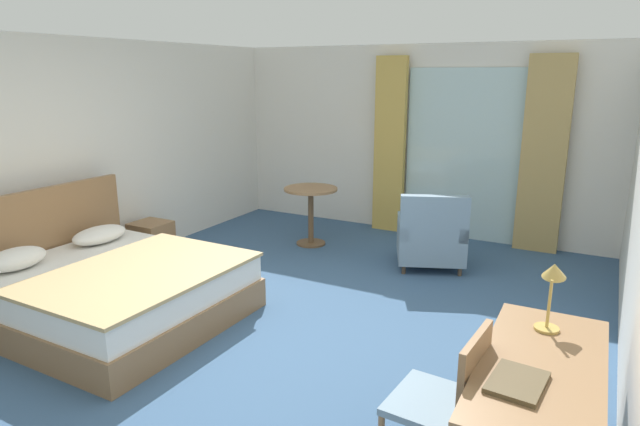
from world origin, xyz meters
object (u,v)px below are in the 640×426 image
closed_book (517,382)px  armchair_by_window (431,238)px  writing_desk (540,380)px  round_cafe_table (311,203)px  bed (110,288)px  desk_lamp (553,281)px  nightstand (152,241)px  desk_chair (449,397)px

closed_book → armchair_by_window: 3.62m
writing_desk → round_cafe_table: round_cafe_table is taller
bed → closed_book: size_ratio=6.33×
desk_lamp → bed: bearing=-178.9°
bed → armchair_by_window: 3.38m
bed → closed_book: (3.53, -0.68, 0.46)m
desk_lamp → armchair_by_window: desk_lamp is taller
armchair_by_window → nightstand: bearing=-156.2°
closed_book → round_cafe_table: 4.58m
nightstand → writing_desk: bearing=-21.5°
desk_chair → round_cafe_table: desk_chair is taller
nightstand → writing_desk: 4.79m
bed → armchair_by_window: bed is taller
writing_desk → closed_book: 0.29m
armchair_by_window → round_cafe_table: size_ratio=1.27×
writing_desk → desk_chair: (-0.42, -0.13, -0.15)m
writing_desk → desk_lamp: (-0.03, 0.49, 0.36)m
writing_desk → armchair_by_window: size_ratio=1.46×
writing_desk → desk_lamp: bearing=93.0°
desk_lamp → round_cafe_table: bearing=138.9°
closed_book → round_cafe_table: (-3.02, 3.43, -0.20)m
nightstand → closed_book: bearing=-24.7°
armchair_by_window → writing_desk: bearing=-64.0°
writing_desk → armchair_by_window: bearing=116.0°
bed → nightstand: bed is taller
writing_desk → closed_book: bearing=-107.3°
bed → desk_chair: size_ratio=2.32×
closed_book → desk_lamp: bearing=91.1°
bed → armchair_by_window: (2.12, 2.63, 0.06)m
closed_book → bed: bearing=174.5°
desk_lamp → desk_chair: bearing=-123.0°
writing_desk → desk_chair: 0.47m
writing_desk → closed_book: size_ratio=4.28×
armchair_by_window → closed_book: bearing=-66.9°
nightstand → desk_lamp: bearing=-15.9°
writing_desk → round_cafe_table: (-3.10, 3.17, -0.10)m
nightstand → round_cafe_table: 1.98m
round_cafe_table → desk_lamp: bearing=-41.1°
desk_lamp → round_cafe_table: size_ratio=0.51×
round_cafe_table → bed: bearing=-100.5°
closed_book → round_cafe_table: size_ratio=0.43×
desk_chair → round_cafe_table: bearing=129.1°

